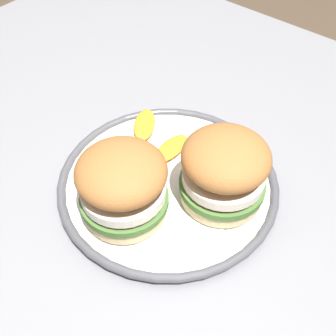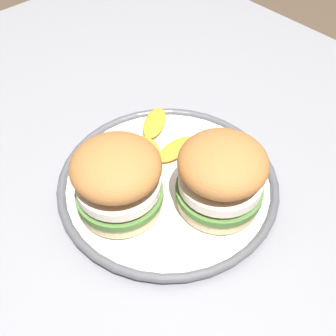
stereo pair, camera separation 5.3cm
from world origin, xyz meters
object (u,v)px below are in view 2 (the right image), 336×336
sandwich_half_left (221,176)px  sandwich_half_right (118,179)px  dining_table (132,214)px  dinner_plate (168,182)px

sandwich_half_left → sandwich_half_right: (-0.08, -0.10, 0.00)m
dining_table → sandwich_half_left: (0.13, 0.05, 0.16)m
dinner_plate → dining_table: bearing=-150.8°
sandwich_half_right → dining_table: bearing=134.2°
dinner_plate → sandwich_half_left: size_ratio=1.97×
dining_table → sandwich_half_left: 0.21m
dining_table → sandwich_half_right: sandwich_half_right is taller
dinner_plate → sandwich_half_right: sandwich_half_right is taller
dining_table → dinner_plate: dinner_plate is taller
sandwich_half_left → sandwich_half_right: same height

